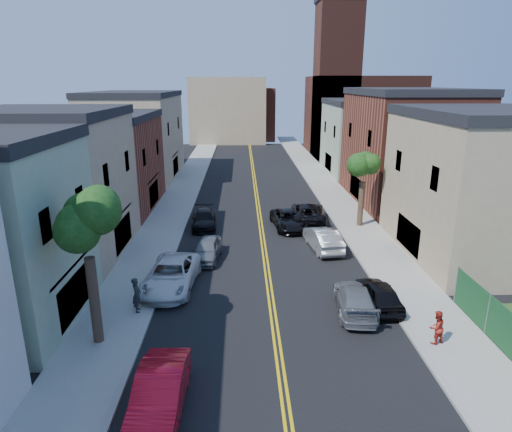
{
  "coord_description": "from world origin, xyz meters",
  "views": [
    {
      "loc": [
        -1.5,
        -3.33,
        11.13
      ],
      "look_at": [
        -0.51,
        26.67,
        2.0
      ],
      "focal_mm": 30.97,
      "sensor_mm": 36.0,
      "label": 1
    }
  ],
  "objects": [
    {
      "name": "bldg_right_tan",
      "position": [
        14.0,
        24.0,
        4.5
      ],
      "size": [
        9.0,
        12.0,
        9.0
      ],
      "primitive_type": "cube",
      "color": "#998466",
      "rests_on": "ground"
    },
    {
      "name": "bldg_right_brick",
      "position": [
        14.0,
        38.0,
        5.0
      ],
      "size": [
        9.0,
        14.0,
        10.0
      ],
      "primitive_type": "cube",
      "color": "brown",
      "rests_on": "ground"
    },
    {
      "name": "grey_car_right",
      "position": [
        4.14,
        16.51,
        0.67
      ],
      "size": [
        2.39,
        4.83,
        1.35
      ],
      "primitive_type": "imported",
      "rotation": [
        0.0,
        0.0,
        3.03
      ],
      "color": "slate",
      "rests_on": "ground"
    },
    {
      "name": "dark_car_right_far",
      "position": [
        3.94,
        31.34,
        0.8
      ],
      "size": [
        3.2,
        6.0,
        1.6
      ],
      "primitive_type": "imported",
      "rotation": [
        0.0,
        0.0,
        3.05
      ],
      "color": "black",
      "rests_on": "ground"
    },
    {
      "name": "black_suv_lane",
      "position": [
        2.18,
        29.89,
        0.7
      ],
      "size": [
        2.89,
        5.26,
        1.39
      ],
      "primitive_type": "imported",
      "rotation": [
        0.0,
        0.0,
        0.12
      ],
      "color": "black",
      "rests_on": "ground"
    },
    {
      "name": "church",
      "position": [
        16.33,
        67.07,
        7.24
      ],
      "size": [
        16.2,
        14.2,
        22.6
      ],
      "color": "#4C2319",
      "rests_on": "ground"
    },
    {
      "name": "white_pickup",
      "position": [
        -5.5,
        19.49,
        0.79
      ],
      "size": [
        3.04,
        5.84,
        1.57
      ],
      "primitive_type": "imported",
      "rotation": [
        0.0,
        0.0,
        -0.08
      ],
      "color": "silver",
      "rests_on": "ground"
    },
    {
      "name": "sidewalk_left",
      "position": [
        -7.9,
        40.0,
        0.07
      ],
      "size": [
        3.2,
        100.0,
        0.15
      ],
      "primitive_type": "cube",
      "color": "gray",
      "rests_on": "ground"
    },
    {
      "name": "red_sedan",
      "position": [
        -4.43,
        9.62,
        0.77
      ],
      "size": [
        1.71,
        4.69,
        1.53
      ],
      "primitive_type": "imported",
      "rotation": [
        0.0,
        0.0,
        -0.02
      ],
      "color": "red",
      "rests_on": "ground"
    },
    {
      "name": "black_car_right",
      "position": [
        5.5,
        17.03,
        0.68
      ],
      "size": [
        1.81,
        4.09,
        1.37
      ],
      "primitive_type": "imported",
      "rotation": [
        0.0,
        0.0,
        3.19
      ],
      "color": "black",
      "rests_on": "ground"
    },
    {
      "name": "backdrop_center",
      "position": [
        0.0,
        86.0,
        5.0
      ],
      "size": [
        10.0,
        8.0,
        10.0
      ],
      "primitive_type": "cube",
      "color": "brown",
      "rests_on": "ground"
    },
    {
      "name": "bldg_left_brick",
      "position": [
        -14.0,
        36.0,
        4.0
      ],
      "size": [
        9.0,
        12.0,
        8.0
      ],
      "primitive_type": "cube",
      "color": "brown",
      "rests_on": "ground"
    },
    {
      "name": "sidewalk_right",
      "position": [
        7.9,
        40.0,
        0.07
      ],
      "size": [
        3.2,
        100.0,
        0.15
      ],
      "primitive_type": "cube",
      "color": "gray",
      "rests_on": "ground"
    },
    {
      "name": "bldg_right_palegrn",
      "position": [
        14.0,
        52.0,
        4.25
      ],
      "size": [
        9.0,
        12.0,
        8.5
      ],
      "primitive_type": "cube",
      "color": "gray",
      "rests_on": "ground"
    },
    {
      "name": "black_car_left",
      "position": [
        -4.55,
        30.37,
        0.67
      ],
      "size": [
        2.17,
        4.71,
        1.34
      ],
      "primitive_type": "imported",
      "rotation": [
        0.0,
        0.0,
        0.07
      ],
      "color": "black",
      "rests_on": "ground"
    },
    {
      "name": "pedestrian_left",
      "position": [
        -6.76,
        16.59,
        1.05
      ],
      "size": [
        0.51,
        0.7,
        1.8
      ],
      "primitive_type": "imported",
      "rotation": [
        0.0,
        0.0,
        1.69
      ],
      "color": "#212228",
      "rests_on": "sidewalk_left"
    },
    {
      "name": "curb_right",
      "position": [
        6.15,
        40.0,
        0.07
      ],
      "size": [
        0.3,
        100.0,
        0.15
      ],
      "primitive_type": "cube",
      "color": "gray",
      "rests_on": "ground"
    },
    {
      "name": "bldg_left_tan_far",
      "position": [
        -14.0,
        50.0,
        4.75
      ],
      "size": [
        9.0,
        16.0,
        9.5
      ],
      "primitive_type": "cube",
      "color": "#998466",
      "rests_on": "ground"
    },
    {
      "name": "grey_car_left",
      "position": [
        -3.81,
        23.61,
        0.69
      ],
      "size": [
        2.09,
        4.21,
        1.38
      ],
      "primitive_type": "imported",
      "rotation": [
        0.0,
        0.0,
        -0.12
      ],
      "color": "slate",
      "rests_on": "ground"
    },
    {
      "name": "silver_car_right",
      "position": [
        4.07,
        25.19,
        0.77
      ],
      "size": [
        2.23,
        4.86,
        1.55
      ],
      "primitive_type": "imported",
      "rotation": [
        0.0,
        0.0,
        3.27
      ],
      "color": "#999CA0",
      "rests_on": "ground"
    },
    {
      "name": "bldg_left_tan_near",
      "position": [
        -14.0,
        25.0,
        4.5
      ],
      "size": [
        9.0,
        10.0,
        9.0
      ],
      "primitive_type": "cube",
      "color": "#998466",
      "rests_on": "ground"
    },
    {
      "name": "tree_right_far",
      "position": [
        7.92,
        30.01,
        5.76
      ],
      "size": [
        4.4,
        4.4,
        8.03
      ],
      "color": "#37251B",
      "rests_on": "sidewalk_right"
    },
    {
      "name": "pedestrian_right",
      "position": [
        6.9,
        13.33,
        0.92
      ],
      "size": [
        0.9,
        0.8,
        1.54
      ],
      "primitive_type": "imported",
      "rotation": [
        0.0,
        0.0,
        3.48
      ],
      "color": "#A62419",
      "rests_on": "sidewalk_right"
    },
    {
      "name": "tree_left_mid",
      "position": [
        -7.88,
        14.01,
        6.58
      ],
      "size": [
        5.2,
        5.2,
        9.29
      ],
      "color": "#37251B",
      "rests_on": "sidewalk_left"
    },
    {
      "name": "backdrop_left",
      "position": [
        -4.0,
        82.0,
        6.0
      ],
      "size": [
        14.0,
        8.0,
        12.0
      ],
      "primitive_type": "cube",
      "color": "#998466",
      "rests_on": "ground"
    },
    {
      "name": "curb_left",
      "position": [
        -6.15,
        40.0,
        0.07
      ],
      "size": [
        0.3,
        100.0,
        0.15
      ],
      "primitive_type": "cube",
      "color": "gray",
      "rests_on": "ground"
    }
  ]
}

